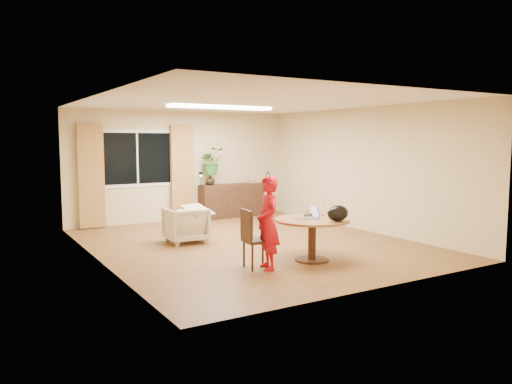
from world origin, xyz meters
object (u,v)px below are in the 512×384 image
dining_chair (258,239)px  dining_table (312,228)px  sideboard (232,201)px  child (268,223)px  armchair (186,225)px

dining_chair → dining_table: bearing=3.2°
dining_chair → sideboard: 4.99m
dining_chair → child: child is taller
sideboard → dining_table: bearing=-102.6°
dining_chair → sideboard: (2.01, 4.56, -0.03)m
child → dining_table: bearing=107.5°
dining_chair → sideboard: dining_chair is taller
dining_table → dining_chair: dining_chair is taller
child → armchair: bearing=-161.2°
child → sideboard: bearing=170.2°
sideboard → armchair: bearing=-134.3°
child → armchair: size_ratio=1.90×
dining_table → child: (-0.88, -0.08, 0.17)m
armchair → child: bearing=98.7°
dining_table → sideboard: 4.73m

